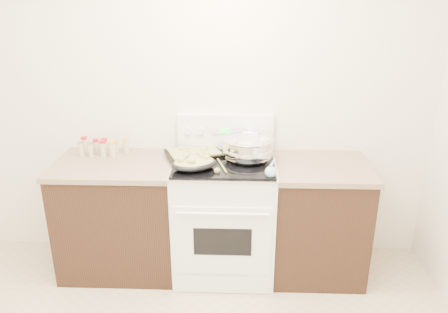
{
  "coord_description": "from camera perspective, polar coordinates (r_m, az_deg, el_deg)",
  "views": [
    {
      "loc": [
        0.46,
        -1.62,
        2.15
      ],
      "look_at": [
        0.35,
        1.37,
        1.0
      ],
      "focal_mm": 35.0,
      "sensor_mm": 36.0,
      "label": 1
    }
  ],
  "objects": [
    {
      "name": "kitchen_range",
      "position": [
        3.47,
        0.03,
        -7.57
      ],
      "size": [
        0.78,
        0.73,
        1.22
      ],
      "color": "white",
      "rests_on": "ground"
    },
    {
      "name": "mixing_bowl",
      "position": [
        3.27,
        3.14,
        1.03
      ],
      "size": [
        0.48,
        0.48,
        0.23
      ],
      "color": "silver",
      "rests_on": "kitchen_range"
    },
    {
      "name": "counter_right",
      "position": [
        3.54,
        12.05,
        -7.97
      ],
      "size": [
        0.73,
        0.67,
        0.92
      ],
      "color": "black",
      "rests_on": "ground"
    },
    {
      "name": "spice_jars",
      "position": [
        3.59,
        -15.63,
        1.22
      ],
      "size": [
        0.38,
        0.15,
        0.13
      ],
      "color": "#BFB28C",
      "rests_on": "counter_left"
    },
    {
      "name": "baking_sheet",
      "position": [
        3.4,
        -3.89,
        0.5
      ],
      "size": [
        0.5,
        0.43,
        0.06
      ],
      "color": "black",
      "rests_on": "kitchen_range"
    },
    {
      "name": "roasting_pan",
      "position": [
        3.12,
        -3.97,
        -0.84
      ],
      "size": [
        0.39,
        0.34,
        0.12
      ],
      "color": "black",
      "rests_on": "kitchen_range"
    },
    {
      "name": "counter_left",
      "position": [
        3.61,
        -13.37,
        -7.49
      ],
      "size": [
        0.93,
        0.67,
        0.92
      ],
      "color": "black",
      "rests_on": "ground"
    },
    {
      "name": "blue_ladle",
      "position": [
        3.03,
        6.16,
        -1.88
      ],
      "size": [
        0.09,
        0.28,
        0.1
      ],
      "color": "#93CBDC",
      "rests_on": "kitchen_range"
    },
    {
      "name": "wooden_spoon",
      "position": [
        3.11,
        -0.66,
        -1.59
      ],
      "size": [
        0.1,
        0.26,
        0.04
      ],
      "color": "#9D8147",
      "rests_on": "kitchen_range"
    },
    {
      "name": "room_shell",
      "position": [
        1.74,
        -13.34,
        5.61
      ],
      "size": [
        4.1,
        3.6,
        2.75
      ],
      "color": "white",
      "rests_on": "ground"
    }
  ]
}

